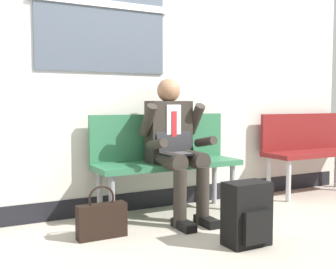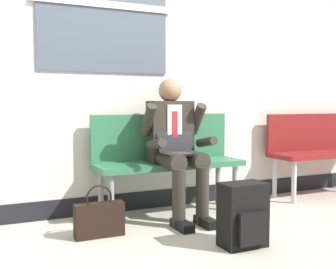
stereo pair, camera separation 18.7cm
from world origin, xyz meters
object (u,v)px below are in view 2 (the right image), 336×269
(bench_with_person, at_px, (167,155))
(handbag, at_px, (99,219))
(backpack, at_px, (243,216))
(person_seated, at_px, (176,144))
(bench_empty, at_px, (318,147))

(bench_with_person, distance_m, handbag, 0.96)
(bench_with_person, relative_size, backpack, 3.00)
(person_seated, relative_size, handbag, 3.07)
(backpack, bearing_deg, bench_empty, 31.45)
(bench_empty, distance_m, person_seated, 1.87)
(bench_empty, height_order, person_seated, person_seated)
(bench_empty, relative_size, person_seated, 1.00)
(handbag, bearing_deg, backpack, -36.82)
(person_seated, bearing_deg, bench_empty, 6.10)
(bench_with_person, distance_m, person_seated, 0.23)
(bench_with_person, distance_m, backpack, 1.12)
(bench_empty, relative_size, backpack, 2.69)
(bench_empty, xyz_separation_m, handbag, (-2.61, -0.43, -0.39))
(backpack, relative_size, handbag, 1.14)
(bench_with_person, height_order, person_seated, person_seated)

